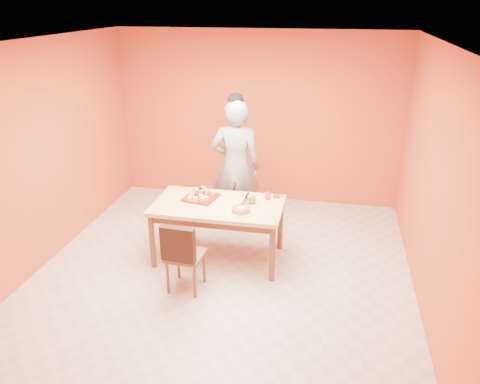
% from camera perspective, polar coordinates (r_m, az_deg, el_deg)
% --- Properties ---
extents(floor, '(5.00, 5.00, 0.00)m').
position_cam_1_polar(floor, '(5.75, -2.29, -10.23)').
color(floor, '#BDB7A1').
rests_on(floor, ground).
extents(ceiling, '(5.00, 5.00, 0.00)m').
position_cam_1_polar(ceiling, '(4.85, -2.80, 17.67)').
color(ceiling, white).
rests_on(ceiling, wall_back).
extents(wall_back, '(4.50, 0.00, 4.50)m').
position_cam_1_polar(wall_back, '(7.49, 2.15, 8.97)').
color(wall_back, '#C9492E').
rests_on(wall_back, floor).
extents(wall_left, '(0.00, 5.00, 5.00)m').
position_cam_1_polar(wall_left, '(6.07, -23.64, 3.77)').
color(wall_left, '#C9492E').
rests_on(wall_left, floor).
extents(wall_right, '(0.00, 5.00, 5.00)m').
position_cam_1_polar(wall_right, '(5.11, 22.76, 0.58)').
color(wall_right, '#C9492E').
rests_on(wall_right, floor).
extents(dining_table, '(1.60, 0.90, 0.76)m').
position_cam_1_polar(dining_table, '(5.83, -2.68, -2.28)').
color(dining_table, tan).
rests_on(dining_table, floor).
extents(dining_chair, '(0.42, 0.49, 0.87)m').
position_cam_1_polar(dining_chair, '(5.33, -6.75, -7.54)').
color(dining_chair, brown).
rests_on(dining_chair, floor).
extents(pastry_pile, '(0.35, 0.35, 0.11)m').
position_cam_1_polar(pastry_pile, '(5.93, -4.80, -0.06)').
color(pastry_pile, '#DDAF5E').
rests_on(pastry_pile, pastry_platter).
extents(person, '(0.73, 0.52, 1.89)m').
position_cam_1_polar(person, '(6.52, -0.50, 3.16)').
color(person, gray).
rests_on(person, floor).
extents(pastry_platter, '(0.46, 0.46, 0.02)m').
position_cam_1_polar(pastry_platter, '(5.95, -4.78, -0.66)').
color(pastry_platter, maroon).
rests_on(pastry_platter, dining_table).
extents(red_dinner_plate, '(0.34, 0.34, 0.02)m').
position_cam_1_polar(red_dinner_plate, '(6.04, -4.16, -0.32)').
color(red_dinner_plate, maroon).
rests_on(red_dinner_plate, dining_table).
extents(white_cake_plate, '(0.37, 0.37, 0.01)m').
position_cam_1_polar(white_cake_plate, '(5.54, 0.10, -2.47)').
color(white_cake_plate, silver).
rests_on(white_cake_plate, dining_table).
extents(sponge_cake, '(0.29, 0.29, 0.05)m').
position_cam_1_polar(sponge_cake, '(5.53, 0.10, -2.17)').
color(sponge_cake, orange).
rests_on(sponge_cake, white_cake_plate).
extents(cake_server, '(0.07, 0.26, 0.01)m').
position_cam_1_polar(cake_server, '(5.67, 0.56, -1.14)').
color(cake_server, silver).
rests_on(cake_server, sponge_cake).
extents(egg_ornament, '(0.10, 0.08, 0.13)m').
position_cam_1_polar(egg_ornament, '(5.76, 1.50, -0.85)').
color(egg_ornament, olive).
rests_on(egg_ornament, dining_table).
extents(magenta_glass, '(0.08, 0.08, 0.09)m').
position_cam_1_polar(magenta_glass, '(5.89, 3.38, -0.50)').
color(magenta_glass, '#C81E5B').
rests_on(magenta_glass, dining_table).
extents(checker_tin, '(0.10, 0.10, 0.03)m').
position_cam_1_polar(checker_tin, '(5.98, 4.46, -0.51)').
color(checker_tin, '#33170D').
rests_on(checker_tin, dining_table).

